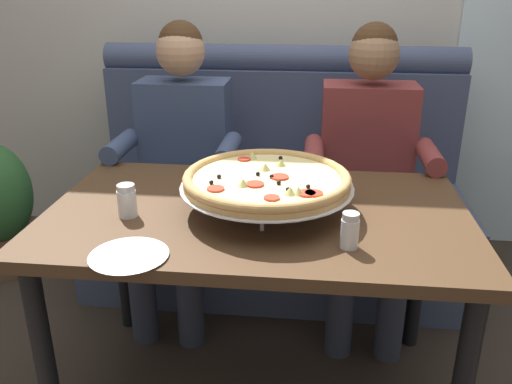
{
  "coord_description": "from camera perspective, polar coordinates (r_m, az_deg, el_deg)",
  "views": [
    {
      "loc": [
        0.17,
        -1.57,
        1.44
      ],
      "look_at": [
        -0.0,
        -0.01,
        0.8
      ],
      "focal_mm": 37.25,
      "sensor_mm": 36.0,
      "label": 1
    }
  ],
  "objects": [
    {
      "name": "pizza",
      "position": [
        1.68,
        1.16,
        1.23
      ],
      "size": [
        0.55,
        0.55,
        0.14
      ],
      "color": "silver",
      "rests_on": "dining_table"
    },
    {
      "name": "shaker_parmesan",
      "position": [
        1.49,
        10.03,
        -4.35
      ],
      "size": [
        0.05,
        0.05,
        0.1
      ],
      "color": "white",
      "rests_on": "dining_table"
    },
    {
      "name": "plate_near_left",
      "position": [
        1.48,
        -13.52,
        -6.43
      ],
      "size": [
        0.22,
        0.22,
        0.02
      ],
      "color": "white",
      "rests_on": "dining_table"
    },
    {
      "name": "dining_table",
      "position": [
        1.76,
        0.15,
        -4.51
      ],
      "size": [
        1.36,
        0.83,
        0.74
      ],
      "color": "#4C331E",
      "rests_on": "ground_plane"
    },
    {
      "name": "diner_left",
      "position": [
        2.37,
        -8.06,
        3.94
      ],
      "size": [
        0.54,
        0.64,
        1.27
      ],
      "color": "#2D3342",
      "rests_on": "ground_plane"
    },
    {
      "name": "diner_right",
      "position": [
        2.31,
        11.9,
        3.22
      ],
      "size": [
        0.54,
        0.64,
        1.27
      ],
      "color": "#2D3342",
      "rests_on": "ground_plane"
    },
    {
      "name": "shaker_oregano",
      "position": [
        1.71,
        -13.67,
        -1.16
      ],
      "size": [
        0.06,
        0.06,
        0.11
      ],
      "color": "white",
      "rests_on": "dining_table"
    },
    {
      "name": "booth_bench",
      "position": [
        2.67,
        2.18,
        -0.93
      ],
      "size": [
        1.81,
        0.78,
        1.13
      ],
      "color": "#424C6B",
      "rests_on": "ground_plane"
    }
  ]
}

